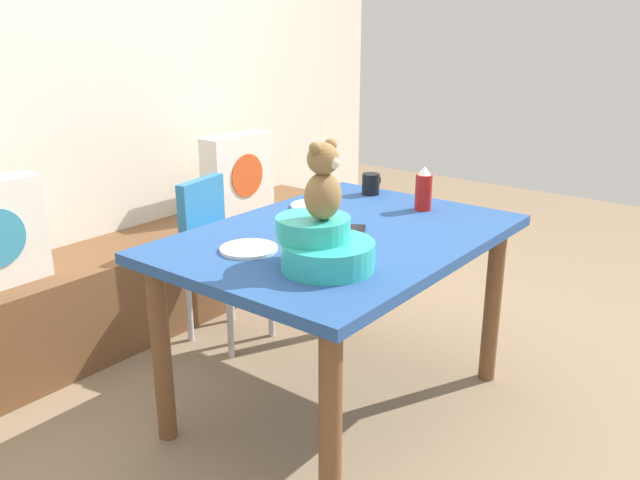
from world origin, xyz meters
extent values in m
plane|color=#8C7256|center=(0.00, 0.00, 0.00)|extent=(8.00, 8.00, 0.00)
cube|color=silver|center=(0.00, 1.49, 1.30)|extent=(4.40, 0.10, 2.60)
cube|color=brown|center=(0.00, 1.22, 0.23)|extent=(2.60, 0.44, 0.46)
cube|color=white|center=(0.66, 1.20, 0.68)|extent=(0.44, 0.14, 0.44)
cylinder|color=#D84C1E|center=(0.66, 1.13, 0.68)|extent=(0.24, 0.01, 0.24)
cube|color=#264C8C|center=(0.00, 0.00, 0.72)|extent=(1.32, 0.95, 0.04)
cylinder|color=brown|center=(-0.57, -0.38, 0.35)|extent=(0.07, 0.07, 0.70)
cylinder|color=brown|center=(0.57, -0.38, 0.35)|extent=(0.07, 0.07, 0.70)
cylinder|color=brown|center=(-0.57, 0.38, 0.35)|extent=(0.07, 0.07, 0.70)
cylinder|color=brown|center=(0.57, 0.38, 0.35)|extent=(0.07, 0.07, 0.70)
cylinder|color=#2672B2|center=(0.15, 0.77, 0.51)|extent=(0.34, 0.34, 0.10)
cube|color=#2672B2|center=(0.12, 0.91, 0.67)|extent=(0.30, 0.10, 0.24)
cube|color=white|center=(0.18, 0.60, 0.58)|extent=(0.33, 0.25, 0.02)
cylinder|color=silver|center=(0.01, 0.63, 0.23)|extent=(0.03, 0.03, 0.46)
cylinder|color=silver|center=(0.29, 0.63, 0.23)|extent=(0.03, 0.03, 0.46)
cylinder|color=silver|center=(0.01, 0.91, 0.23)|extent=(0.03, 0.03, 0.46)
cylinder|color=silver|center=(0.29, 0.91, 0.23)|extent=(0.03, 0.03, 0.46)
cylinder|color=#2EB8AD|center=(-0.33, -0.19, 0.79)|extent=(0.30, 0.30, 0.09)
cylinder|color=#2EB8AD|center=(-0.33, -0.13, 0.86)|extent=(0.24, 0.24, 0.07)
ellipsoid|color=olive|center=(-0.33, -0.17, 0.97)|extent=(0.13, 0.11, 0.15)
sphere|color=olive|center=(-0.33, -0.17, 1.09)|extent=(0.10, 0.10, 0.10)
sphere|color=beige|center=(-0.33, -0.21, 1.08)|extent=(0.04, 0.04, 0.04)
sphere|color=olive|center=(-0.37, -0.17, 1.13)|extent=(0.04, 0.04, 0.04)
sphere|color=olive|center=(-0.29, -0.17, 1.13)|extent=(0.04, 0.04, 0.04)
cylinder|color=red|center=(0.46, -0.08, 0.81)|extent=(0.07, 0.07, 0.15)
cone|color=white|center=(0.46, -0.08, 0.91)|extent=(0.06, 0.06, 0.03)
cylinder|color=black|center=(0.55, 0.23, 0.79)|extent=(0.08, 0.08, 0.09)
torus|color=black|center=(0.60, 0.23, 0.79)|extent=(0.06, 0.01, 0.06)
cylinder|color=white|center=(-0.36, 0.13, 0.75)|extent=(0.20, 0.20, 0.01)
cylinder|color=white|center=(0.21, 0.30, 0.75)|extent=(0.20, 0.20, 0.01)
cube|color=black|center=(0.04, -0.04, 0.74)|extent=(0.16, 0.13, 0.01)
camera|label=1|loc=(-1.87, -1.36, 1.49)|focal=36.55mm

